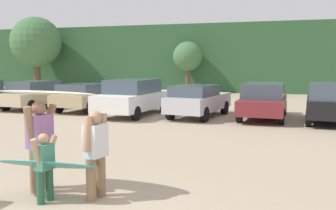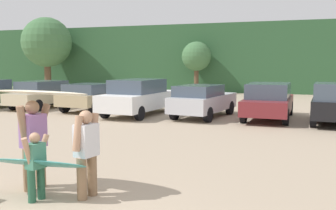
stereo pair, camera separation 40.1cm
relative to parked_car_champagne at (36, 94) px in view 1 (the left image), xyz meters
The scene contains 14 objects.
hillside_ridge 22.15m from the parked_car_champagne, 65.92° to the left, with size 108.00×12.00×5.75m, color #2D5633.
tree_center_left 15.01m from the parked_car_champagne, 125.40° to the left, with size 4.44×4.44×6.53m.
tree_right 14.20m from the parked_car_champagne, 68.71° to the left, with size 2.40×2.40×4.20m.
parked_car_champagne is the anchor object (origin of this frame).
parked_car_tan 3.15m from the parked_car_champagne, ahead, with size 2.16×4.20×1.39m.
parked_car_white 6.09m from the parked_car_champagne, ahead, with size 2.31×4.87×1.66m.
parked_car_silver 9.03m from the parked_car_champagne, ahead, with size 2.33×4.42×1.46m.
parked_car_maroon 11.82m from the parked_car_champagne, ahead, with size 1.98×4.71×1.55m.
parked_car_black 14.50m from the parked_car_champagne, ahead, with size 2.07×4.03×1.65m.
person_adult 14.09m from the parked_car_champagne, 53.96° to the right, with size 0.38×0.78×1.69m.
person_child 14.77m from the parked_car_champagne, 53.77° to the right, with size 0.27×0.59×1.20m.
person_companion 14.90m from the parked_car_champagne, 50.47° to the right, with size 0.36×0.65×1.56m.
surfboard_cream 14.16m from the parked_car_champagne, 53.45° to the right, with size 2.21×0.81×0.14m.
surfboard_teal 14.70m from the parked_car_champagne, 53.66° to the right, with size 1.89×0.66×0.28m.
Camera 1 is at (3.58, -4.67, 2.36)m, focal length 40.67 mm.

